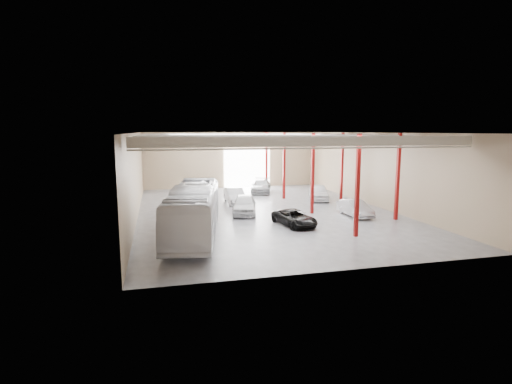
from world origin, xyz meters
name	(u,v)px	position (x,y,z in m)	size (l,w,h in m)	color
depot_shell	(264,156)	(0.13, 0.48, 4.98)	(22.12, 32.12, 7.06)	#47474C
coach_bus	(194,210)	(-6.91, -7.00, 1.75)	(2.95, 12.59, 3.51)	silver
black_sedan	(294,218)	(0.76, -6.00, 0.61)	(2.02, 4.38, 1.22)	black
car_row_a	(244,204)	(-2.00, -0.80, 0.84)	(1.99, 4.93, 1.68)	silver
car_row_b	(235,196)	(-1.86, 4.40, 0.77)	(1.63, 4.67, 1.54)	silver
car_row_c	(261,186)	(2.50, 10.58, 0.77)	(2.16, 5.32, 1.54)	gray
car_right_near	(355,208)	(6.92, -3.95, 0.69)	(1.46, 4.19, 1.38)	#B3B3B8
car_right_far	(319,192)	(7.11, 4.34, 0.81)	(1.92, 4.76, 1.62)	white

